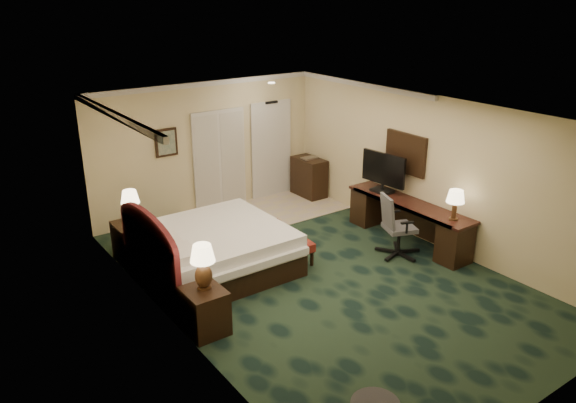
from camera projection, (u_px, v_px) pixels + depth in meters
floor at (320, 277)px, 9.11m from camera, size 5.00×7.50×0.00m
ceiling at (324, 113)px, 8.15m from camera, size 5.00×7.50×0.00m
wall_back at (207, 147)px, 11.49m from camera, size 5.00×0.00×2.70m
wall_front at (549, 303)px, 5.77m from camera, size 5.00×0.00×2.70m
wall_left at (171, 239)px, 7.27m from camera, size 0.00×7.50×2.70m
wall_right at (431, 171)px, 9.99m from camera, size 0.00×7.50×2.70m
crown_molding at (324, 116)px, 8.17m from camera, size 5.00×7.50×0.10m
tile_patch at (268, 211)px, 11.80m from camera, size 3.20×1.70×0.01m
headboard at (150, 255)px, 8.30m from camera, size 0.12×2.00×1.40m
entry_door at (271, 150)px, 12.41m from camera, size 1.02×0.06×2.18m
closet_doors at (220, 160)px, 11.70m from camera, size 1.20×0.06×2.10m
wall_art at (166, 143)px, 10.88m from camera, size 0.45×0.06×0.55m
wall_mirror at (406, 153)px, 10.35m from camera, size 0.05×0.95×0.75m
bed at (214, 250)px, 9.22m from camera, size 2.27×2.11×0.72m
nightstand_near at (205, 311)px, 7.56m from camera, size 0.51×0.58×0.64m
nightstand_far at (132, 241)px, 9.62m from camera, size 0.53×0.61×0.67m
lamp_near at (203, 267)px, 7.40m from camera, size 0.38×0.38×0.63m
lamp_far at (131, 207)px, 9.41m from camera, size 0.32×0.32×0.59m
bed_bench at (285, 245)px, 9.76m from camera, size 0.56×1.34×0.44m
desk at (408, 222)px, 10.30m from camera, size 0.57×2.65×0.77m
tv at (383, 173)px, 10.57m from camera, size 0.19×0.98×0.76m
desk_lamp at (455, 205)px, 9.31m from camera, size 0.32×0.32×0.53m
desk_chair at (400, 225)px, 9.70m from camera, size 0.83×0.81×1.12m
minibar at (309, 177)px, 12.60m from camera, size 0.46×0.82×0.87m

